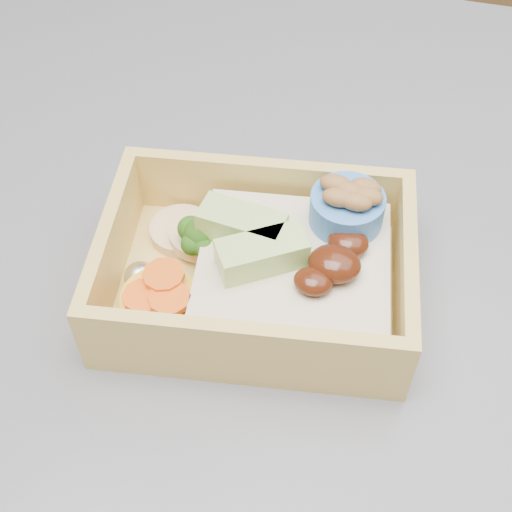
# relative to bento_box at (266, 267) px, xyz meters

# --- Properties ---
(bento_box) EXTENTS (0.18, 0.14, 0.06)m
(bento_box) POSITION_rel_bento_box_xyz_m (0.00, 0.00, 0.00)
(bento_box) COLOR #D5B158
(bento_box) RESTS_ON island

